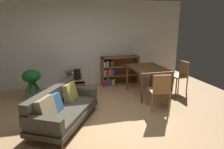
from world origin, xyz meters
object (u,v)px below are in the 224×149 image
Objects in this scene: open_laptop at (73,73)px; dining_table at (148,70)px; desk_speaker at (77,74)px; bookshelf at (117,71)px; fabric_couch at (61,107)px; potted_floor_plant at (32,81)px; dining_chair_near at (180,74)px; dining_chair_far at (160,90)px; media_console at (76,85)px.

dining_table reaches higher than open_laptop.
bookshelf reaches higher than desk_speaker.
bookshelf is (1.83, 2.32, 0.10)m from fabric_couch.
dining_table is at bearing -7.09° from potted_floor_plant.
bookshelf is at bearing 51.75° from fabric_couch.
potted_floor_plant is at bearing 175.38° from dining_chair_near.
dining_chair_near is 1.66m from dining_chair_far.
dining_chair_far is (2.22, 0.08, 0.15)m from fabric_couch.
dining_table is 1.07m from dining_chair_far.
dining_chair_far is at bearing -80.21° from bookshelf.
dining_chair_near reaches higher than media_console.
dining_chair_near reaches higher than fabric_couch.
fabric_couch is 2.30× the size of potted_floor_plant.
desk_speaker is 1.73m from bookshelf.
bookshelf reaches higher than media_console.
media_console is 2.09m from dining_table.
dining_chair_near is (4.18, -0.34, -0.01)m from potted_floor_plant.
fabric_couch is 2.22m from dining_chair_far.
media_console is at bearing 163.91° from dining_table.
desk_speaker reaches higher than open_laptop.
open_laptop is at bearing 99.49° from media_console.
dining_chair_near is at bearing 18.61° from fabric_couch.
media_console is at bearing 75.97° from fabric_couch.
media_console is at bearing 94.13° from desk_speaker.
potted_floor_plant reaches higher than fabric_couch.
dining_table is at bearing 25.18° from fabric_couch.
dining_table is at bearing -65.20° from bookshelf.
dining_table is 0.99× the size of bookshelf.
bookshelf is (2.54, 0.81, -0.08)m from potted_floor_plant.
open_laptop is at bearing 78.95° from fabric_couch.
fabric_couch is 7.19× the size of desk_speaker.
dining_chair_far reaches higher than open_laptop.
potted_floor_plant reaches higher than dining_table.
open_laptop is at bearing 165.96° from dining_chair_near.
potted_floor_plant is at bearing 115.22° from fabric_couch.
media_console is at bearing 138.23° from dining_chair_far.
potted_floor_plant is 4.19m from dining_chair_near.
dining_chair_far is at bearing 2.18° from fabric_couch.
fabric_couch is at bearing -128.25° from bookshelf.
dining_table is at bearing -5.37° from desk_speaker.
fabric_couch is 1.67m from potted_floor_plant.
media_console is 1.09× the size of bookshelf.
bookshelf reaches higher than fabric_couch.
open_laptop is (0.38, 1.94, 0.21)m from fabric_couch.
open_laptop is 0.50× the size of dining_chair_far.
potted_floor_plant is (-0.71, 1.51, 0.18)m from fabric_couch.
media_console is at bearing -155.77° from bookshelf.
dining_table is (1.93, -0.18, 0.04)m from desk_speaker.
fabric_couch is 1.54× the size of dining_table.
desk_speaker is at bearing 177.45° from dining_chair_near.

